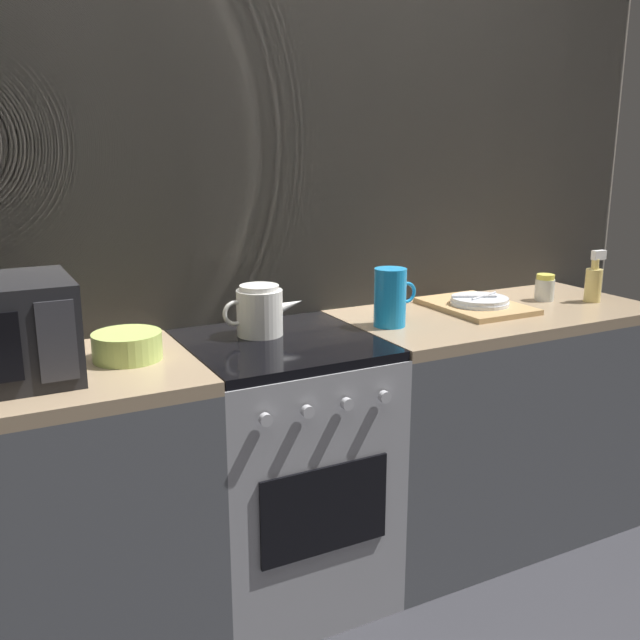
% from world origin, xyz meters
% --- Properties ---
extents(ground_plane, '(8.00, 8.00, 0.00)m').
position_xyz_m(ground_plane, '(0.00, 0.00, 0.00)').
color(ground_plane, '#2D2D33').
extents(back_wall, '(3.60, 0.05, 2.40)m').
position_xyz_m(back_wall, '(0.00, 0.32, 1.20)').
color(back_wall, '#A39989').
rests_on(back_wall, ground_plane).
extents(stove_unit, '(0.60, 0.63, 0.90)m').
position_xyz_m(stove_unit, '(-0.00, -0.00, 0.45)').
color(stove_unit, '#9E9EA3').
rests_on(stove_unit, ground_plane).
extents(counter_right, '(1.20, 0.60, 0.90)m').
position_xyz_m(counter_right, '(0.90, 0.00, 0.45)').
color(counter_right, '#515459').
rests_on(counter_right, ground_plane).
extents(kettle, '(0.28, 0.15, 0.17)m').
position_xyz_m(kettle, '(-0.03, 0.09, 0.98)').
color(kettle, white).
rests_on(kettle, stove_unit).
extents(mixing_bowl, '(0.20, 0.20, 0.08)m').
position_xyz_m(mixing_bowl, '(-0.48, 0.02, 0.94)').
color(mixing_bowl, '#B7D166').
rests_on(mixing_bowl, counter_left).
extents(pitcher, '(0.16, 0.11, 0.20)m').
position_xyz_m(pitcher, '(0.41, -0.01, 1.00)').
color(pitcher, '#198CD8').
rests_on(pitcher, counter_right).
extents(dish_pile, '(0.30, 0.40, 0.06)m').
position_xyz_m(dish_pile, '(0.84, 0.05, 0.92)').
color(dish_pile, tan).
rests_on(dish_pile, counter_right).
extents(spice_jar, '(0.08, 0.08, 0.10)m').
position_xyz_m(spice_jar, '(1.18, 0.05, 0.95)').
color(spice_jar, silver).
rests_on(spice_jar, counter_right).
extents(spray_bottle, '(0.08, 0.06, 0.20)m').
position_xyz_m(spray_bottle, '(1.33, -0.06, 0.98)').
color(spray_bottle, '#E5CC72').
rests_on(spray_bottle, counter_right).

